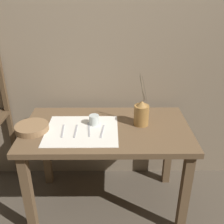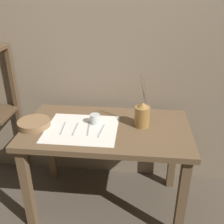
# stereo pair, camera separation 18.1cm
# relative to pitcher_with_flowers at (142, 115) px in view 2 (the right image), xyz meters

# --- Properties ---
(ground_plane) EXTENTS (12.00, 12.00, 0.00)m
(ground_plane) POSITION_rel_pitcher_with_flowers_xyz_m (-0.25, -0.04, -0.80)
(ground_plane) COLOR brown
(stone_wall_back) EXTENTS (7.00, 0.06, 2.40)m
(stone_wall_back) POSITION_rel_pitcher_with_flowers_xyz_m (-0.25, 0.40, 0.40)
(stone_wall_back) COLOR gray
(stone_wall_back) RESTS_ON ground_plane
(wooden_table) EXTENTS (1.19, 0.66, 0.72)m
(wooden_table) POSITION_rel_pitcher_with_flowers_xyz_m (-0.25, -0.04, -0.19)
(wooden_table) COLOR brown
(wooden_table) RESTS_ON ground_plane
(linen_cloth) EXTENTS (0.50, 0.43, 0.00)m
(linen_cloth) POSITION_rel_pitcher_with_flowers_xyz_m (-0.42, -0.09, -0.09)
(linen_cloth) COLOR white
(linen_cloth) RESTS_ON wooden_table
(pitcher_with_flowers) EXTENTS (0.11, 0.11, 0.39)m
(pitcher_with_flowers) POSITION_rel_pitcher_with_flowers_xyz_m (0.00, 0.00, 0.00)
(pitcher_with_flowers) COLOR olive
(pitcher_with_flowers) RESTS_ON wooden_table
(wooden_bowl) EXTENTS (0.23, 0.23, 0.04)m
(wooden_bowl) POSITION_rel_pitcher_with_flowers_xyz_m (-0.76, -0.08, -0.06)
(wooden_bowl) COLOR #8E6B47
(wooden_bowl) RESTS_ON wooden_table
(glass_tumbler_near) EXTENTS (0.07, 0.07, 0.07)m
(glass_tumbler_near) POSITION_rel_pitcher_with_flowers_xyz_m (-0.34, -0.00, -0.05)
(glass_tumbler_near) COLOR silver
(glass_tumbler_near) RESTS_ON wooden_table
(fork_outer) EXTENTS (0.02, 0.18, 0.00)m
(fork_outer) POSITION_rel_pitcher_with_flowers_xyz_m (-0.55, -0.10, -0.08)
(fork_outer) COLOR #A8A8AD
(fork_outer) RESTS_ON wooden_table
(fork_inner) EXTENTS (0.01, 0.18, 0.00)m
(fork_inner) POSITION_rel_pitcher_with_flowers_xyz_m (-0.46, -0.10, -0.08)
(fork_inner) COLOR #A8A8AD
(fork_inner) RESTS_ON wooden_table
(spoon_inner) EXTENTS (0.03, 0.19, 0.02)m
(spoon_inner) POSITION_rel_pitcher_with_flowers_xyz_m (-0.37, -0.04, -0.08)
(spoon_inner) COLOR #A8A8AD
(spoon_inner) RESTS_ON wooden_table
(knife_center) EXTENTS (0.03, 0.18, 0.00)m
(knife_center) POSITION_rel_pitcher_with_flowers_xyz_m (-0.28, -0.11, -0.08)
(knife_center) COLOR #A8A8AD
(knife_center) RESTS_ON wooden_table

